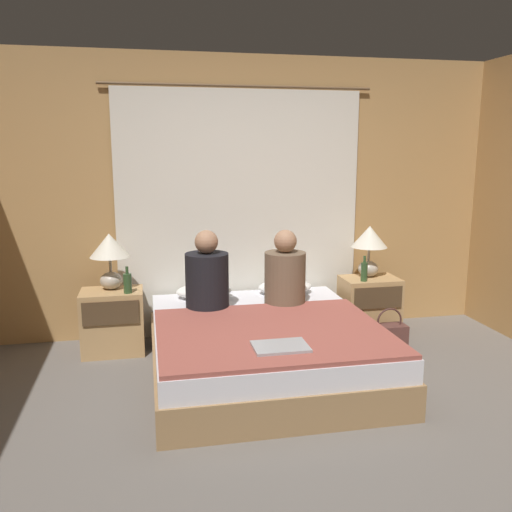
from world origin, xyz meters
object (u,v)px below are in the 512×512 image
Objects in this scene: nightstand_right at (369,306)px; pillow_right at (285,287)px; nightstand_left at (113,321)px; beer_bottle_on_left_stand at (128,283)px; bed at (264,348)px; lamp_right at (369,243)px; person_right_in_bed at (285,275)px; lamp_left at (110,252)px; pillow_left at (204,291)px; person_left_in_bed at (207,278)px; beer_bottle_on_right_stand at (364,271)px; laptop_on_bed at (280,347)px; handbag_on_floor at (389,335)px.

pillow_right is (-0.78, 0.09, 0.20)m from nightstand_right.
beer_bottle_on_left_stand is at bearing -35.42° from nightstand_left.
lamp_right is (1.14, 0.74, 0.65)m from bed.
person_right_in_bed reaches higher than lamp_right.
nightstand_left is 1.14× the size of lamp_left.
pillow_right is (0.73, 0.00, 0.00)m from pillow_left.
beer_bottle_on_right_stand is (1.41, 0.17, -0.05)m from person_left_in_bed.
lamp_left is at bearing -178.89° from pillow_right.
nightstand_left is 2.43× the size of beer_bottle_on_left_stand.
lamp_right is 0.97× the size of pillow_right.
beer_bottle_on_right_stand is (0.77, 0.17, -0.04)m from person_right_in_bed.
person_left_in_bed is 1.03× the size of person_right_in_bed.
lamp_left is 0.72× the size of person_left_in_bed.
lamp_right is 2.06× the size of beer_bottle_on_right_stand.
laptop_on_bed is (-0.39, -1.40, -0.02)m from pillow_right.
nightstand_left is 2.35m from handbag_on_floor.
pillow_right is at bearing 64.57° from bed.
lamp_right is 1.84m from laptop_on_bed.
pillow_left is at bearing 16.24° from beer_bottle_on_left_stand.
person_left_in_bed is 2.95× the size of beer_bottle_on_left_stand.
bed is 0.68m from laptop_on_bed.
nightstand_right is at bearing 2.62° from beer_bottle_on_left_stand.
beer_bottle_on_left_stand is at bearing -180.00° from beer_bottle_on_right_stand.
nightstand_right is at bearing -6.47° from pillow_right.
nightstand_left is 2.29m from nightstand_right.
person_right_in_bed is (-0.09, -0.35, 0.20)m from pillow_right.
nightstand_right is at bearing -3.35° from pillow_left.
pillow_right is 0.85m from person_left_in_bed.
beer_bottle_on_left_stand reaches higher than nightstand_right.
nightstand_right is 1.10× the size of pillow_right.
beer_bottle_on_right_stand is 0.65× the size of handbag_on_floor.
laptop_on_bed is (1.12, -1.31, 0.18)m from nightstand_left.
pillow_right is 0.75× the size of person_left_in_bed.
lamp_left reaches higher than bed.
laptop_on_bed is (-1.17, -1.37, -0.40)m from lamp_right.
nightstand_left and nightstand_right have the same top height.
handbag_on_floor is (0.91, -0.09, -0.56)m from person_right_in_bed.
lamp_right reaches higher than pillow_left.
pillow_left is 1.38× the size of laptop_on_bed.
lamp_right is at bearing 56.10° from beer_bottle_on_right_stand.
lamp_right is at bearing 20.42° from person_right_in_bed.
nightstand_left is at bearing 144.58° from beer_bottle_on_left_stand.
person_right_in_bed is (1.41, -0.27, 0.40)m from nightstand_left.
nightstand_right is 0.84× the size of person_right_in_bed.
person_left_in_bed reaches higher than pillow_right.
handbag_on_floor is at bearing -5.64° from person_right_in_bed.
lamp_left is 0.97× the size of pillow_left.
pillow_left is at bearing 163.94° from handbag_on_floor.
pillow_right reaches higher than handbag_on_floor.
nightstand_left is at bearing -90.00° from lamp_left.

